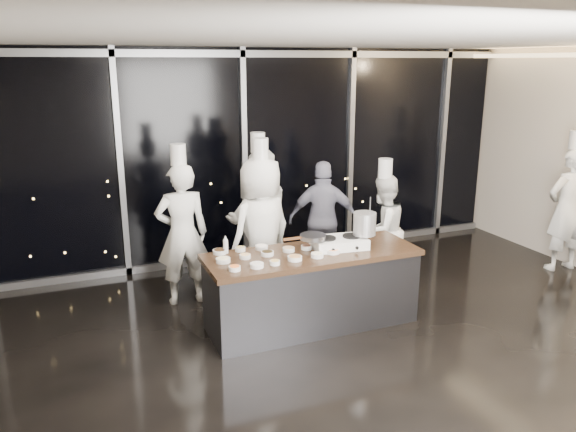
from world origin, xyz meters
name	(u,v)px	position (x,y,z in m)	size (l,w,h in m)	color
ground	(347,360)	(0.00, 0.00, 0.00)	(9.00, 9.00, 0.00)	black
room_shell	(370,144)	(0.18, 0.00, 2.25)	(9.02, 7.02, 3.21)	beige
window_wall	(244,157)	(0.00, 3.43, 1.60)	(8.90, 0.11, 3.20)	black
demo_counter	(312,289)	(0.00, 0.90, 0.45)	(2.46, 0.86, 0.90)	#3A3A40
stove	(339,242)	(0.35, 0.92, 0.96)	(0.66, 0.45, 0.14)	white
frying_pan	(312,237)	(0.02, 0.95, 1.07)	(0.53, 0.33, 0.05)	slate
stock_pot	(365,224)	(0.65, 0.88, 1.17)	(0.26, 0.26, 0.26)	#BCBCBF
prep_bowls	(271,255)	(-0.50, 0.92, 0.93)	(1.39, 0.72, 0.05)	silver
squeeze_bottle	(226,245)	(-0.92, 1.24, 1.00)	(0.06, 0.06, 0.20)	silver
chef_far_left	(182,233)	(-1.24, 2.11, 0.92)	(0.67, 0.46, 2.04)	silver
chef_left	(261,231)	(-0.32, 1.74, 0.95)	(1.08, 0.90, 2.11)	silver
chef_center	(259,219)	(-0.17, 2.27, 0.95)	(0.99, 0.81, 2.11)	silver
guest	(324,220)	(0.80, 2.28, 0.84)	(1.06, 0.76, 1.67)	#141438
chef_right	(382,229)	(1.44, 1.74, 0.77)	(0.87, 0.76, 1.75)	silver
chef_side	(567,208)	(4.20, 1.20, 0.93)	(0.68, 0.46, 2.06)	silver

